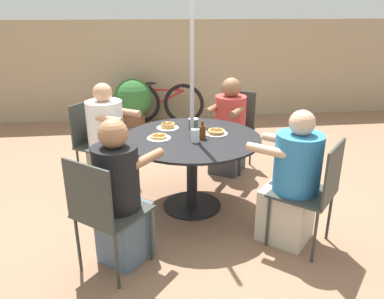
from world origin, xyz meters
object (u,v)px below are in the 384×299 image
at_px(patio_chair_east, 103,209).
at_px(patio_chair_west, 234,124).
at_px(drinking_glass_a, 195,136).
at_px(syrup_bottle, 202,132).
at_px(pancake_plate_c, 168,126).
at_px(patio_chair_south, 314,188).
at_px(pancake_plate_b, 159,137).
at_px(diner_south, 292,184).
at_px(patio_chair_north, 95,138).
at_px(bicycle, 162,103).
at_px(coffee_cup, 193,124).
at_px(diner_east, 121,199).
at_px(diner_north, 109,142).
at_px(pancake_plate_a, 216,132).
at_px(potted_shrub, 133,100).
at_px(patio_table, 192,151).
at_px(diner_west, 229,130).

distance_m(patio_chair_east, patio_chair_west, 2.33).
height_order(patio_chair_east, drinking_glass_a, patio_chair_east).
bearing_deg(syrup_bottle, pancake_plate_c, 130.92).
bearing_deg(patio_chair_south, pancake_plate_b, 99.08).
bearing_deg(diner_south, patio_chair_north, 94.52).
bearing_deg(bicycle, coffee_cup, -74.09).
bearing_deg(patio_chair_north, patio_chair_east, 42.17).
bearing_deg(diner_east, drinking_glass_a, 83.77).
relative_size(diner_north, pancake_plate_a, 5.21).
bearing_deg(patio_chair_south, patio_chair_west, 49.44).
height_order(syrup_bottle, potted_shrub, syrup_bottle).
relative_size(diner_south, drinking_glass_a, 9.75).
xyz_separation_m(patio_chair_north, pancake_plate_c, (0.76, -0.36, 0.22)).
bearing_deg(diner_north, patio_chair_south, 85.48).
relative_size(patio_table, patio_chair_south, 1.41).
bearing_deg(diner_west, patio_chair_north, 39.92).
bearing_deg(diner_east, coffee_cup, 95.34).
distance_m(diner_north, syrup_bottle, 1.13).
relative_size(patio_chair_north, patio_chair_east, 1.00).
bearing_deg(syrup_bottle, pancake_plate_b, 174.13).
relative_size(patio_chair_north, coffee_cup, 8.33).
distance_m(patio_table, diner_west, 0.99).
bearing_deg(patio_chair_west, patio_chair_east, 86.89).
bearing_deg(diner_east, bicycle, 121.86).
distance_m(patio_chair_north, pancake_plate_c, 0.87).
xyz_separation_m(diner_west, pancake_plate_b, (-0.84, -0.85, 0.23)).
xyz_separation_m(diner_west, potted_shrub, (-1.16, 2.02, -0.08)).
height_order(diner_south, pancake_plate_a, diner_south).
bearing_deg(diner_north, pancake_plate_a, 98.28).
relative_size(diner_east, patio_chair_west, 1.25).
xyz_separation_m(diner_south, coffee_cup, (-0.69, 0.88, 0.27)).
relative_size(diner_north, diner_east, 1.00).
bearing_deg(patio_chair_south, patio_chair_east, 136.34).
bearing_deg(bicycle, patio_chair_west, -56.13).
bearing_deg(pancake_plate_b, pancake_plate_a, 7.00).
distance_m(patio_table, pancake_plate_a, 0.29).
xyz_separation_m(diner_west, coffee_cup, (-0.50, -0.60, 0.28)).
bearing_deg(diner_north, coffee_cup, 103.24).
bearing_deg(patio_chair_west, diner_south, 126.46).
bearing_deg(syrup_bottle, diner_east, -135.34).
relative_size(patio_chair_north, bicycle, 0.65).
height_order(patio_table, coffee_cup, coffee_cup).
distance_m(patio_table, pancake_plate_b, 0.35).
bearing_deg(coffee_cup, drinking_glass_a, -94.46).
bearing_deg(pancake_plate_a, bicycle, 97.66).
xyz_separation_m(bicycle, potted_shrub, (-0.48, -0.07, 0.08)).
height_order(patio_chair_south, coffee_cup, patio_chair_south).
xyz_separation_m(patio_chair_south, diner_west, (-0.33, 1.60, -0.02)).
bearing_deg(patio_chair_north, patio_chair_west, 135.28).
xyz_separation_m(patio_chair_south, pancake_plate_a, (-0.63, 0.82, 0.22)).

